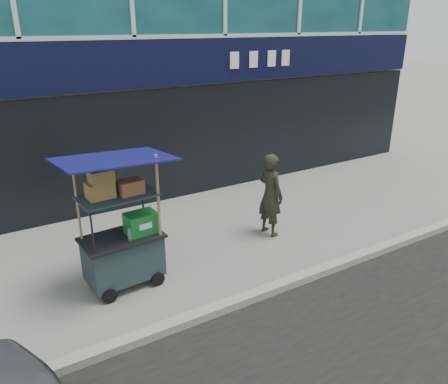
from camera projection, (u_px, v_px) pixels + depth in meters
ground at (246, 292)px, 6.33m from camera, size 80.00×80.00×0.00m
curb at (254, 296)px, 6.14m from camera, size 80.00×0.18×0.12m
vendor_cart at (123, 241)px, 6.29m from camera, size 1.58×1.16×2.03m
vendor_man at (270, 195)px, 7.84m from camera, size 0.43×0.60×1.53m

